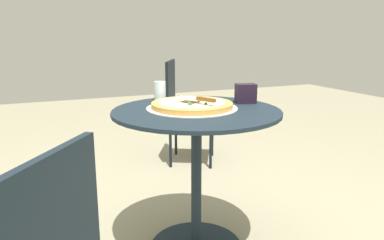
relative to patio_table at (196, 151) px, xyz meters
name	(u,v)px	position (x,y,z in m)	size (l,w,h in m)	color
patio_table	(196,151)	(0.00, 0.00, 0.00)	(0.83, 0.83, 0.76)	#18242E
pizza_on_tray	(192,105)	(-0.01, 0.04, 0.23)	(0.46, 0.46, 0.05)	silver
pizza_server	(198,99)	(0.00, -0.01, 0.27)	(0.13, 0.21, 0.02)	silver
drinking_cup	(160,91)	(-0.08, 0.33, 0.27)	(0.07, 0.07, 0.10)	silver
napkin_dispenser	(246,93)	(0.32, 0.06, 0.27)	(0.11, 0.07, 0.10)	black
patio_chair_near	(183,105)	(0.46, 1.32, -0.03)	(0.55, 0.55, 0.90)	black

